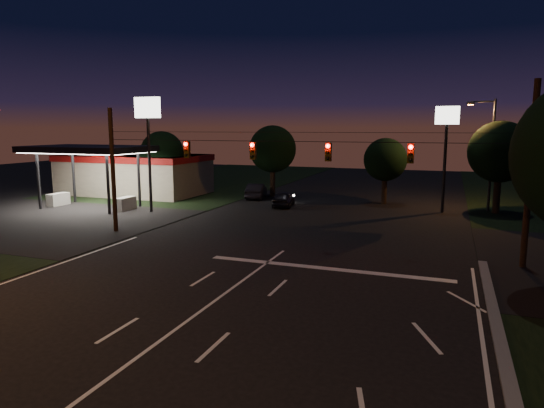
% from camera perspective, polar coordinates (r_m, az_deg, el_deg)
% --- Properties ---
extents(ground, '(140.00, 140.00, 0.00)m').
position_cam_1_polar(ground, '(15.21, -16.88, -17.81)').
color(ground, black).
rests_on(ground, ground).
extents(cross_street_left, '(20.00, 16.00, 0.02)m').
position_cam_1_polar(cross_street_left, '(39.59, -26.14, -1.77)').
color(cross_street_left, black).
rests_on(cross_street_left, ground).
extents(stop_bar, '(12.00, 0.50, 0.01)m').
position_cam_1_polar(stop_bar, '(23.84, 6.29, -7.53)').
color(stop_bar, silver).
rests_on(stop_bar, ground).
extents(utility_pole_right, '(0.30, 0.30, 9.00)m').
position_cam_1_polar(utility_pole_right, '(26.82, 27.36, -6.64)').
color(utility_pole_right, black).
rests_on(utility_pole_right, ground).
extents(utility_pole_left, '(0.28, 0.28, 8.00)m').
position_cam_1_polar(utility_pole_left, '(33.53, -17.87, -3.08)').
color(utility_pole_left, black).
rests_on(utility_pole_left, ground).
extents(signal_span, '(24.00, 0.40, 1.56)m').
position_cam_1_polar(signal_span, '(27.05, 2.07, 6.32)').
color(signal_span, black).
rests_on(signal_span, ground).
extents(gas_station, '(14.20, 16.10, 5.25)m').
position_cam_1_polar(gas_station, '(51.24, -16.13, 3.74)').
color(gas_station, gray).
rests_on(gas_station, ground).
extents(pole_sign_left_near, '(2.20, 0.30, 9.10)m').
position_cam_1_polar(pole_sign_left_near, '(39.66, -14.38, 9.03)').
color(pole_sign_left_near, black).
rests_on(pole_sign_left_near, ground).
extents(pole_sign_right, '(1.80, 0.30, 8.40)m').
position_cam_1_polar(pole_sign_right, '(40.71, 19.82, 7.73)').
color(pole_sign_right, black).
rests_on(pole_sign_right, ground).
extents(street_light_right_far, '(2.20, 0.35, 9.00)m').
position_cam_1_polar(street_light_right_far, '(42.83, 24.14, 6.18)').
color(street_light_right_far, black).
rests_on(street_light_right_far, ground).
extents(tree_far_a, '(4.20, 4.20, 6.42)m').
position_cam_1_polar(tree_far_a, '(48.69, -12.71, 5.82)').
color(tree_far_a, black).
rests_on(tree_far_a, ground).
extents(tree_far_b, '(4.60, 4.60, 6.98)m').
position_cam_1_polar(tree_far_b, '(47.79, 0.14, 6.41)').
color(tree_far_b, black).
rests_on(tree_far_b, ground).
extents(tree_far_c, '(3.80, 3.80, 5.86)m').
position_cam_1_polar(tree_far_c, '(44.24, 13.22, 5.05)').
color(tree_far_c, black).
rests_on(tree_far_c, ground).
extents(tree_far_d, '(4.80, 4.80, 7.30)m').
position_cam_1_polar(tree_far_d, '(42.04, 25.24, 5.50)').
color(tree_far_d, black).
rests_on(tree_far_d, ground).
extents(car_oncoming_a, '(2.17, 4.10, 1.33)m').
position_cam_1_polar(car_oncoming_a, '(41.83, 1.35, 0.61)').
color(car_oncoming_a, black).
rests_on(car_oncoming_a, ground).
extents(car_oncoming_b, '(2.42, 4.53, 1.42)m').
position_cam_1_polar(car_oncoming_b, '(46.68, -1.87, 1.54)').
color(car_oncoming_b, black).
rests_on(car_oncoming_b, ground).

